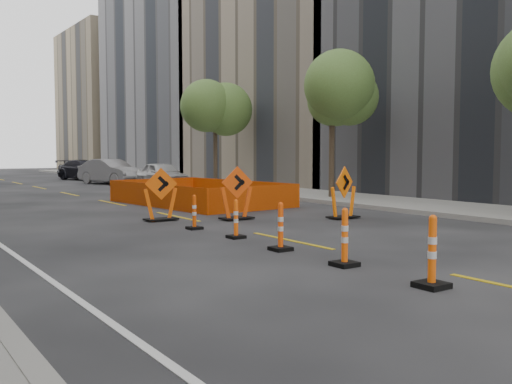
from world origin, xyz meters
TOP-DOWN VIEW (x-y plane):
  - ground_plane at (0.00, 0.00)m, footprint 140.00×140.00m
  - sidewalk_right at (9.00, 12.00)m, footprint 4.00×90.00m
  - bld_right_c at (17.00, 23.80)m, footprint 12.00×16.00m
  - bld_right_d at (17.00, 40.20)m, footprint 12.00×18.00m
  - bld_right_e at (17.00, 58.60)m, footprint 12.00×14.00m
  - tree_r_b at (8.40, 12.00)m, footprint 2.80×2.80m
  - tree_r_c at (8.40, 22.00)m, footprint 2.80×2.80m
  - channelizer_2 at (-1.06, -0.92)m, footprint 0.45×0.45m
  - channelizer_3 at (-1.02, 1.07)m, footprint 0.42×0.42m
  - channelizer_4 at (-1.00, 3.06)m, footprint 0.41×0.41m
  - channelizer_5 at (-0.87, 5.05)m, footprint 0.37×0.37m
  - channelizer_6 at (-0.95, 7.04)m, footprint 0.37×0.37m
  - chevron_sign_left at (-0.89, 9.31)m, footprint 1.24×1.01m
  - chevron_sign_center at (1.16, 8.24)m, footprint 1.23×0.90m
  - chevron_sign_right at (4.10, 6.62)m, footprint 1.24×0.95m
  - safety_fence at (2.75, 13.58)m, footprint 4.89×7.53m
  - parked_car_near at (5.93, 23.93)m, footprint 1.83×4.48m
  - parked_car_mid at (4.77, 29.22)m, footprint 3.11×5.20m
  - parked_car_far at (5.07, 35.51)m, footprint 3.46×5.55m

SIDE VIEW (x-z plane):
  - ground_plane at x=0.00m, z-range 0.00..0.00m
  - sidewalk_right at x=9.00m, z-range 0.00..0.15m
  - safety_fence at x=2.75m, z-range 0.00..0.89m
  - channelizer_6 at x=-0.95m, z-range 0.00..0.94m
  - channelizer_5 at x=-0.87m, z-range 0.00..0.95m
  - channelizer_4 at x=-1.00m, z-range 0.00..1.03m
  - channelizer_3 at x=-1.02m, z-range 0.00..1.08m
  - channelizer_2 at x=-1.06m, z-range 0.00..1.14m
  - parked_car_far at x=5.07m, z-range 0.00..1.50m
  - parked_car_near at x=5.93m, z-range 0.00..1.52m
  - chevron_sign_left at x=-0.89m, z-range 0.00..1.61m
  - parked_car_mid at x=4.77m, z-range 0.00..1.62m
  - chevron_sign_right at x=4.10m, z-range 0.00..1.64m
  - chevron_sign_center at x=1.16m, z-range 0.00..1.65m
  - tree_r_b at x=8.40m, z-range 1.55..7.50m
  - tree_r_c at x=8.40m, z-range 1.55..7.50m
  - bld_right_c at x=17.00m, z-range 0.00..14.00m
  - bld_right_e at x=17.00m, z-range 0.00..16.00m
  - bld_right_d at x=17.00m, z-range 0.00..20.00m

